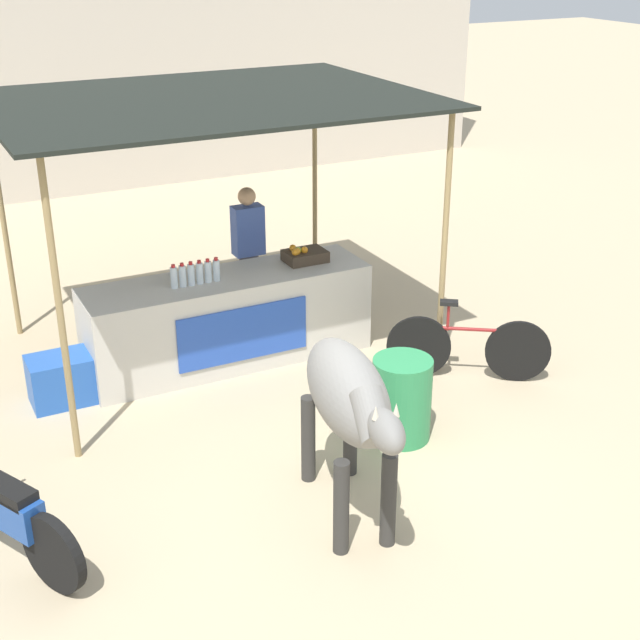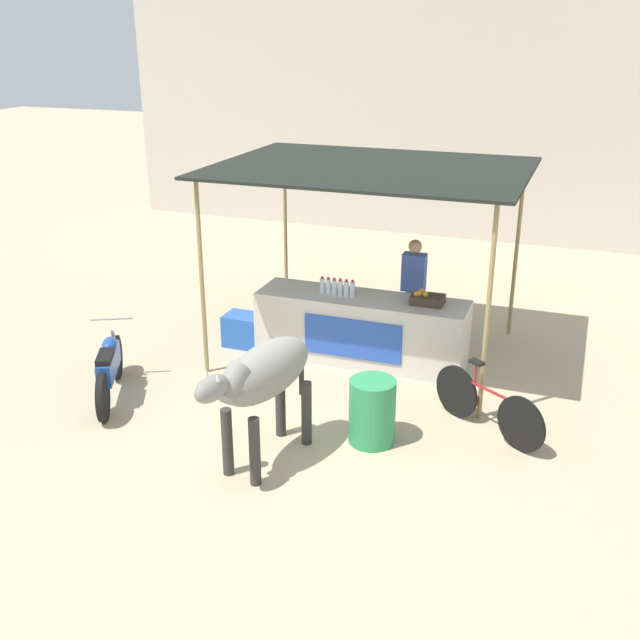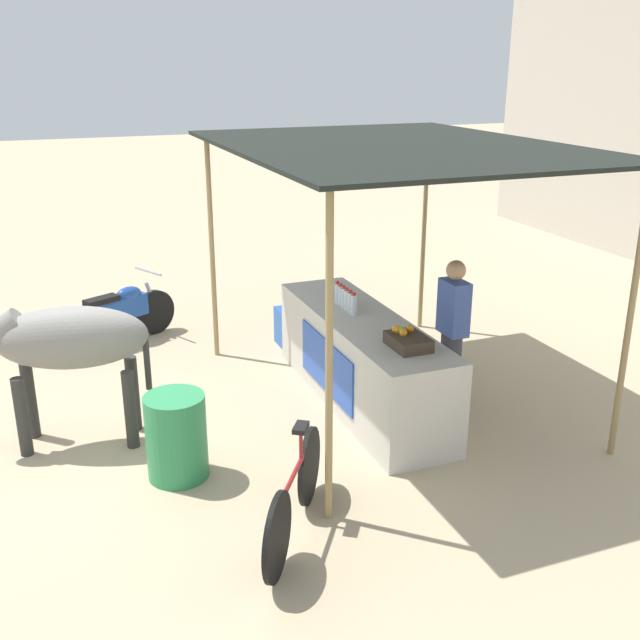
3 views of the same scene
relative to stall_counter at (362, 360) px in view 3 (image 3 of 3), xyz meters
name	(u,v)px [view 3 (image 3 of 3)]	position (x,y,z in m)	size (l,w,h in m)	color
ground_plane	(158,436)	(0.00, -2.20, -0.48)	(60.00, 60.00, 0.00)	tan
stall_counter	(362,360)	(0.00, 0.00, 0.00)	(3.00, 0.82, 0.96)	beige
stall_awning	(394,156)	(0.00, 0.30, 2.14)	(4.20, 3.20, 2.74)	black
water_bottle_row	(345,299)	(-0.35, -0.05, 0.59)	(0.52, 0.07, 0.25)	silver
fruit_crate	(407,340)	(0.91, 0.05, 0.55)	(0.44, 0.32, 0.18)	#3F3326
vendor_behind_counter	(452,336)	(0.56, 0.75, 0.37)	(0.34, 0.22, 1.65)	#383842
cooler_box	(297,329)	(-1.79, -0.10, -0.24)	(0.60, 0.44, 0.48)	blue
water_barrel	(176,437)	(0.81, -2.15, -0.09)	(0.54, 0.54, 0.78)	#2D8C51
cow	(65,343)	(-0.18, -2.96, 0.55)	(0.80, 1.85, 1.44)	gray
motorcycle_parked	(117,313)	(-2.69, -2.24, -0.05)	(0.95, 1.64, 0.90)	black
bicycle_leaning	(295,496)	(2.02, -1.47, -0.13)	(1.40, 0.95, 0.85)	black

